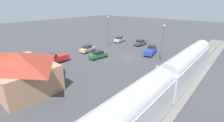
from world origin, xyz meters
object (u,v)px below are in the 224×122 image
object	(u,v)px
pickup_blue	(151,51)
light_pole_near_platform	(163,39)
station_building	(20,70)
passenger_train	(164,84)
sedan_tan	(87,49)
pedestrian_on_platform	(157,69)
sedan_charcoal	(140,43)
sedan_green	(98,55)
light_pole_lot_center	(108,28)
pickup_red	(56,58)
sedan_silver	(120,39)

from	to	relation	value
pickup_blue	light_pole_near_platform	size ratio (longest dim) A/B	0.70
station_building	light_pole_near_platform	distance (m)	26.90
passenger_train	sedan_tan	size ratio (longest dim) A/B	7.91
pedestrian_on_platform	sedan_charcoal	distance (m)	21.50
pickup_blue	sedan_green	bearing A→B (deg)	52.52
pedestrian_on_platform	pickup_blue	world-z (taller)	pickup_blue
station_building	sedan_green	xyz separation A→B (m)	(1.02, -17.21, -2.07)
passenger_train	station_building	size ratio (longest dim) A/B	3.19
light_pole_near_platform	sedan_tan	bearing A→B (deg)	16.28
pickup_blue	light_pole_lot_center	bearing A→B (deg)	2.57
passenger_train	pedestrian_on_platform	distance (m)	8.90
pickup_red	sedan_green	bearing A→B (deg)	-120.14
station_building	sedan_silver	xyz separation A→B (m)	(7.37, -33.59, -2.07)
sedan_green	pedestrian_on_platform	bearing A→B (deg)	-179.89
pedestrian_on_platform	light_pole_lot_center	bearing A→B (deg)	-25.90
sedan_tan	light_pole_lot_center	world-z (taller)	light_pole_lot_center
passenger_train	sedan_green	bearing A→B (deg)	-21.63
pickup_blue	light_pole_near_platform	xyz separation A→B (m)	(-4.15, 3.37, 4.05)
sedan_charcoal	light_pole_near_platform	world-z (taller)	light_pole_near_platform
pickup_blue	sedan_tan	distance (m)	16.39
sedan_tan	light_pole_near_platform	world-z (taller)	light_pole_near_platform
station_building	pickup_blue	xyz separation A→B (m)	(-7.05, -27.73, -1.92)
pickup_blue	sedan_tan	world-z (taller)	pickup_blue
station_building	pickup_red	world-z (taller)	station_building
station_building	light_pole_lot_center	size ratio (longest dim) A/B	1.36
pedestrian_on_platform	pickup_red	bearing A→B (deg)	22.84
pedestrian_on_platform	sedan_charcoal	size ratio (longest dim) A/B	0.37
pedestrian_on_platform	light_pole_near_platform	size ratio (longest dim) A/B	0.21
pedestrian_on_platform	light_pole_lot_center	distance (m)	22.97
sedan_tan	passenger_train	bearing A→B (deg)	159.25
light_pole_lot_center	sedan_tan	bearing A→B (deg)	88.99
station_building	pickup_red	distance (m)	10.92
sedan_tan	pickup_red	distance (m)	10.06
sedan_charcoal	light_pole_near_platform	distance (m)	15.23
passenger_train	pickup_blue	distance (m)	21.21
sedan_charcoal	light_pole_lot_center	bearing A→B (deg)	44.93
sedan_green	sedan_tan	xyz separation A→B (m)	(5.85, -1.88, 0.00)
pedestrian_on_platform	station_building	bearing A→B (deg)	51.71
station_building	pedestrian_on_platform	bearing A→B (deg)	-128.29
pedestrian_on_platform	sedan_tan	distance (m)	20.57
sedan_green	pickup_red	distance (m)	9.39
station_building	sedan_silver	distance (m)	34.45
sedan_green	pickup_blue	bearing A→B (deg)	-127.48
sedan_silver	pickup_red	xyz separation A→B (m)	(-1.63, 24.50, 0.15)
sedan_green	pickup_blue	size ratio (longest dim) A/B	0.83
passenger_train	pedestrian_on_platform	bearing A→B (deg)	-59.86
sedan_charcoal	light_pole_near_platform	xyz separation A→B (m)	(-10.94, 9.72, 4.20)
sedan_charcoal	sedan_silver	bearing A→B (deg)	3.71
sedan_green	light_pole_lot_center	xyz separation A→B (m)	(5.71, -9.90, 4.47)
sedan_silver	light_pole_near_platform	world-z (taller)	light_pole_near_platform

